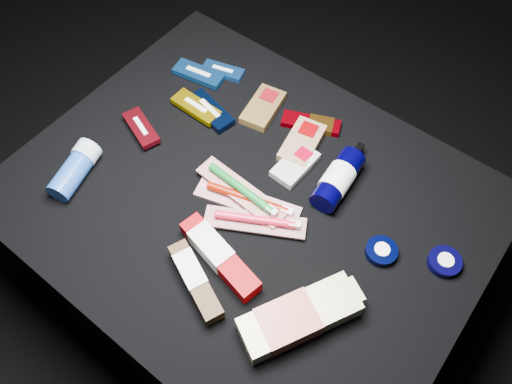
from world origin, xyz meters
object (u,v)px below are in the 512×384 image
Objects in this scene: bodywash_bottle at (297,318)px; deodorant_stick at (75,169)px; toothpaste_carton_red at (217,253)px; lotion_bottle at (338,179)px.

bodywash_bottle is 1.63× the size of deodorant_stick.
deodorant_stick is (-0.57, -0.03, 0.00)m from bodywash_bottle.
deodorant_stick is 0.70× the size of toothpaste_carton_red.
deodorant_stick is at bearing -162.48° from toothpaste_carton_red.
bodywash_bottle is 0.57m from deodorant_stick.
toothpaste_carton_red is (-0.20, 0.01, -0.00)m from bodywash_bottle.
deodorant_stick reaches higher than toothpaste_carton_red.
bodywash_bottle reaches higher than toothpaste_carton_red.
toothpaste_carton_red is (-0.10, -0.28, -0.01)m from lotion_bottle.
bodywash_bottle is (0.10, -0.30, -0.01)m from lotion_bottle.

